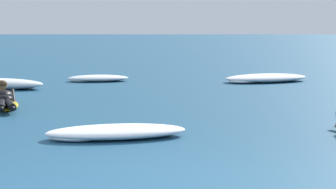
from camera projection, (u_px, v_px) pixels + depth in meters
The scene contains 5 objects.
ground_plane at pixel (153, 88), 16.28m from camera, with size 120.00×120.00×0.00m, color navy.
surfer_far at pixel (4, 100), 12.81m from camera, with size 1.19×2.51×0.53m.
whitewater_front at pixel (266, 78), 17.89m from camera, with size 2.74×1.94×0.23m.
whitewater_back at pixel (116, 132), 9.38m from camera, with size 2.24×1.24×0.20m.
whitewater_far_band at pixel (98, 78), 18.03m from camera, with size 1.83×1.07×0.19m.
Camera 1 is at (0.55, -6.18, 1.77)m, focal length 66.96 mm.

